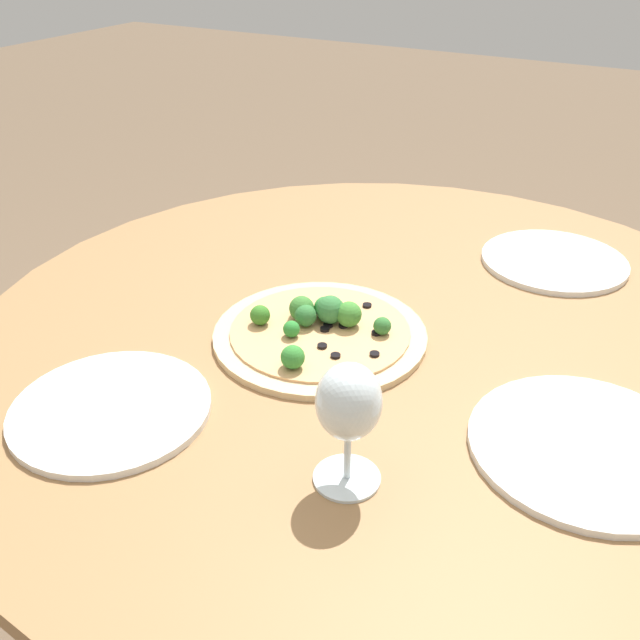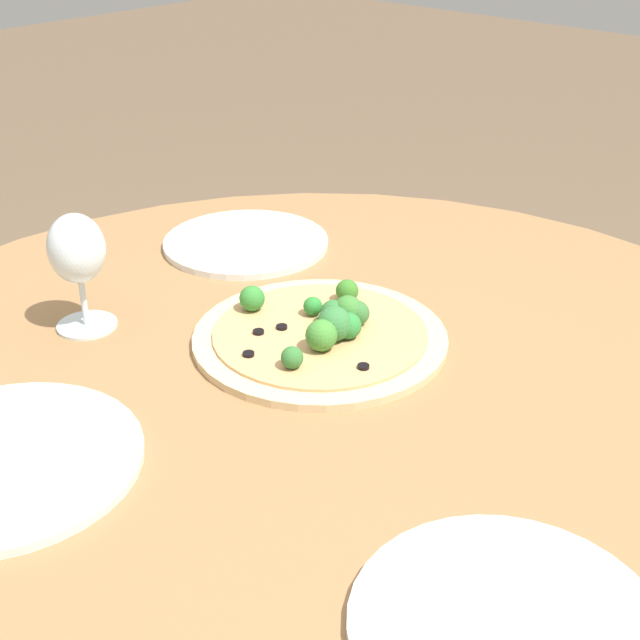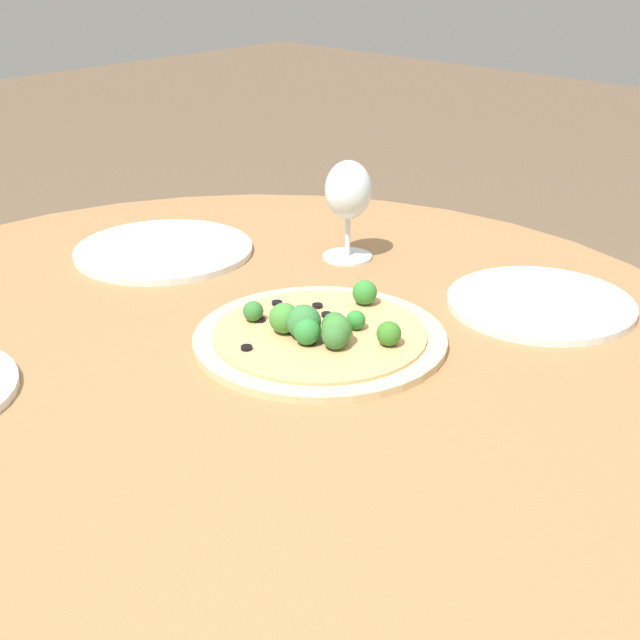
% 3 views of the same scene
% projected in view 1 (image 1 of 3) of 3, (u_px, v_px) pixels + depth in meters
% --- Properties ---
extents(ground_plane, '(12.00, 12.00, 0.00)m').
position_uv_depth(ground_plane, '(371.00, 631.00, 1.44)').
color(ground_plane, brown).
extents(dining_table, '(1.27, 1.27, 0.72)m').
position_uv_depth(dining_table, '(386.00, 364.00, 1.11)').
color(dining_table, olive).
rests_on(dining_table, ground_plane).
extents(pizza, '(0.31, 0.31, 0.06)m').
position_uv_depth(pizza, '(319.00, 330.00, 1.05)').
color(pizza, '#DBBC89').
rests_on(pizza, dining_table).
extents(wine_glass, '(0.08, 0.08, 0.15)m').
position_uv_depth(wine_glass, '(349.00, 406.00, 0.74)').
color(wine_glass, silver).
rests_on(wine_glass, dining_table).
extents(plate_near, '(0.25, 0.25, 0.01)m').
position_uv_depth(plate_near, '(554.00, 261.00, 1.26)').
color(plate_near, silver).
rests_on(plate_near, dining_table).
extents(plate_far, '(0.28, 0.28, 0.01)m').
position_uv_depth(plate_far, '(587.00, 447.00, 0.84)').
color(plate_far, silver).
rests_on(plate_far, dining_table).
extents(plate_side, '(0.25, 0.25, 0.01)m').
position_uv_depth(plate_side, '(111.00, 409.00, 0.90)').
color(plate_side, silver).
rests_on(plate_side, dining_table).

